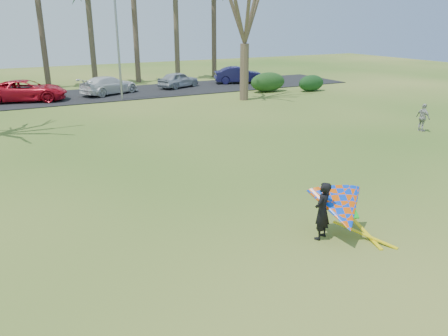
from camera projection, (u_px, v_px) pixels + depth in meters
name	position (u px, v px, depth m)	size (l,w,h in m)	color
ground	(256.00, 224.00, 12.65)	(100.00, 100.00, 0.00)	#1E5612
parking_strip	(86.00, 96.00, 33.62)	(46.00, 7.00, 0.06)	black
bare_tree_right	(245.00, 5.00, 30.01)	(6.27, 6.27, 9.21)	brown
streetlight	(120.00, 37.00, 30.62)	(2.28, 0.18, 8.00)	gray
hedge_near	(268.00, 82.00, 35.45)	(3.13, 1.42, 1.56)	#183B15
hedge_far	(311.00, 83.00, 35.77)	(2.37, 1.12, 1.32)	#133516
car_2	(27.00, 91.00, 31.06)	(2.48, 5.39, 1.50)	red
car_3	(109.00, 85.00, 34.04)	(1.93, 4.74, 1.38)	white
car_4	(178.00, 80.00, 37.35)	(1.55, 3.86, 1.32)	#A0A6AD
car_5	(239.00, 75.00, 39.84)	(1.56, 4.48, 1.48)	#191747
pedestrian_b	(423.00, 118.00, 22.88)	(0.86, 0.36, 1.46)	#AAAAA5
kite_flyer	(340.00, 210.00, 11.54)	(2.13, 2.39, 2.02)	black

